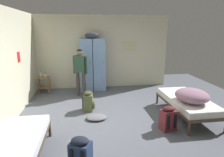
% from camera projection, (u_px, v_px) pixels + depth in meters
% --- Properties ---
extents(ground_plane, '(8.84, 8.84, 0.00)m').
position_uv_depth(ground_plane, '(114.00, 118.00, 4.92)').
color(ground_plane, '#565B66').
extents(room_backdrop, '(4.94, 5.59, 2.68)m').
position_uv_depth(room_backdrop, '(63.00, 58.00, 5.69)').
color(room_backdrop, beige).
rests_on(room_backdrop, ground_plane).
extents(locker_bank, '(0.90, 0.55, 2.07)m').
position_uv_depth(locker_bank, '(93.00, 63.00, 7.02)').
color(locker_bank, '#7A9ECC').
rests_on(locker_bank, ground_plane).
extents(shelf_unit, '(0.38, 0.30, 0.57)m').
position_uv_depth(shelf_unit, '(44.00, 83.00, 6.80)').
color(shelf_unit, brown).
rests_on(shelf_unit, ground_plane).
extents(bed_right, '(0.90, 1.90, 0.49)m').
position_uv_depth(bed_right, '(187.00, 102.00, 4.95)').
color(bed_right, '#473828').
rests_on(bed_right, ground_plane).
extents(bed_left_front, '(0.90, 1.90, 0.49)m').
position_uv_depth(bed_left_front, '(11.00, 147.00, 3.04)').
color(bed_left_front, '#473828').
rests_on(bed_left_front, ground_plane).
extents(bedding_heap, '(0.75, 0.84, 0.31)m').
position_uv_depth(bedding_heap, '(192.00, 95.00, 4.61)').
color(bedding_heap, gray).
rests_on(bedding_heap, bed_right).
extents(person_traveler, '(0.46, 0.31, 1.56)m').
position_uv_depth(person_traveler, '(80.00, 68.00, 6.32)').
color(person_traveler, '#3D3833').
rests_on(person_traveler, ground_plane).
extents(water_bottle, '(0.06, 0.06, 0.20)m').
position_uv_depth(water_bottle, '(41.00, 74.00, 6.73)').
color(water_bottle, silver).
rests_on(water_bottle, shelf_unit).
extents(lotion_bottle, '(0.06, 0.06, 0.15)m').
position_uv_depth(lotion_bottle, '(45.00, 75.00, 6.70)').
color(lotion_bottle, beige).
rests_on(lotion_bottle, shelf_unit).
extents(backpack_olive, '(0.36, 0.35, 0.55)m').
position_uv_depth(backpack_olive, '(88.00, 101.00, 5.31)').
color(backpack_olive, '#566038').
rests_on(backpack_olive, ground_plane).
extents(backpack_maroon, '(0.37, 0.38, 0.55)m').
position_uv_depth(backpack_maroon, '(168.00, 119.00, 4.28)').
color(backpack_maroon, maroon).
rests_on(backpack_maroon, ground_plane).
extents(backpack_navy, '(0.39, 0.40, 0.55)m').
position_uv_depth(backpack_navy, '(81.00, 154.00, 3.07)').
color(backpack_navy, navy).
rests_on(backpack_navy, ground_plane).
extents(clothes_pile_grey, '(0.51, 0.40, 0.09)m').
position_uv_depth(clothes_pile_grey, '(97.00, 117.00, 4.84)').
color(clothes_pile_grey, slate).
rests_on(clothes_pile_grey, ground_plane).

